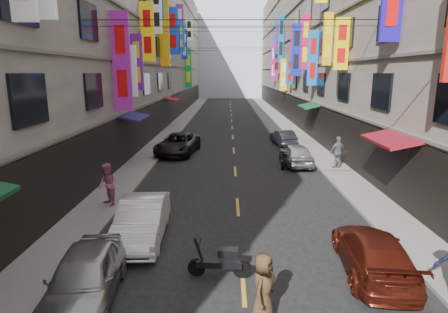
{
  "coord_description": "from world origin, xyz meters",
  "views": [
    {
      "loc": [
        -0.42,
        2.7,
        5.67
      ],
      "look_at": [
        -0.53,
        11.94,
        3.59
      ],
      "focal_mm": 30.0,
      "sensor_mm": 36.0,
      "label": 1
    }
  ],
  "objects_px": {
    "car_left_far": "(178,144)",
    "scooter_far_right": "(285,160)",
    "car_left_near": "(85,277)",
    "pedestrian_crossing": "(263,288)",
    "car_right_near": "(373,252)",
    "car_right_mid": "(296,154)",
    "car_right_far": "(283,137)",
    "car_left_mid": "(142,220)",
    "pedestrian_rfar": "(338,152)",
    "pedestrian_lfar": "(108,185)",
    "scooter_crossing": "(220,262)"
  },
  "relations": [
    {
      "from": "scooter_crossing",
      "to": "pedestrian_lfar",
      "type": "bearing_deg",
      "value": 45.64
    },
    {
      "from": "scooter_far_right",
      "to": "car_left_far",
      "type": "bearing_deg",
      "value": -10.58
    },
    {
      "from": "car_left_mid",
      "to": "car_right_far",
      "type": "distance_m",
      "value": 19.02
    },
    {
      "from": "car_left_mid",
      "to": "pedestrian_lfar",
      "type": "height_order",
      "value": "pedestrian_lfar"
    },
    {
      "from": "car_left_near",
      "to": "car_left_far",
      "type": "height_order",
      "value": "car_left_far"
    },
    {
      "from": "car_left_mid",
      "to": "pedestrian_lfar",
      "type": "bearing_deg",
      "value": 122.02
    },
    {
      "from": "car_left_near",
      "to": "car_right_near",
      "type": "xyz_separation_m",
      "value": [
        7.74,
        1.52,
        -0.06
      ]
    },
    {
      "from": "pedestrian_lfar",
      "to": "scooter_crossing",
      "type": "bearing_deg",
      "value": 1.51
    },
    {
      "from": "car_right_mid",
      "to": "scooter_far_right",
      "type": "bearing_deg",
      "value": 33.7
    },
    {
      "from": "pedestrian_crossing",
      "to": "car_right_far",
      "type": "bearing_deg",
      "value": 15.22
    },
    {
      "from": "car_right_far",
      "to": "car_left_near",
      "type": "bearing_deg",
      "value": 60.94
    },
    {
      "from": "scooter_far_right",
      "to": "pedestrian_lfar",
      "type": "relative_size",
      "value": 0.96
    },
    {
      "from": "car_left_far",
      "to": "car_right_mid",
      "type": "relative_size",
      "value": 1.3
    },
    {
      "from": "scooter_far_right",
      "to": "car_right_far",
      "type": "relative_size",
      "value": 0.48
    },
    {
      "from": "scooter_far_right",
      "to": "pedestrian_crossing",
      "type": "bearing_deg",
      "value": 97.16
    },
    {
      "from": "car_left_near",
      "to": "pedestrian_crossing",
      "type": "bearing_deg",
      "value": -14.25
    },
    {
      "from": "car_left_far",
      "to": "pedestrian_lfar",
      "type": "distance_m",
      "value": 11.05
    },
    {
      "from": "car_right_near",
      "to": "car_right_far",
      "type": "distance_m",
      "value": 19.69
    },
    {
      "from": "scooter_crossing",
      "to": "pedestrian_rfar",
      "type": "distance_m",
      "value": 13.81
    },
    {
      "from": "car_left_mid",
      "to": "pedestrian_rfar",
      "type": "relative_size",
      "value": 2.27
    },
    {
      "from": "scooter_crossing",
      "to": "pedestrian_rfar",
      "type": "relative_size",
      "value": 0.95
    },
    {
      "from": "scooter_far_right",
      "to": "car_right_near",
      "type": "relative_size",
      "value": 0.41
    },
    {
      "from": "car_left_near",
      "to": "car_right_far",
      "type": "relative_size",
      "value": 1.09
    },
    {
      "from": "car_left_mid",
      "to": "pedestrian_crossing",
      "type": "height_order",
      "value": "pedestrian_crossing"
    },
    {
      "from": "pedestrian_rfar",
      "to": "pedestrian_crossing",
      "type": "height_order",
      "value": "pedestrian_rfar"
    },
    {
      "from": "car_left_far",
      "to": "pedestrian_lfar",
      "type": "bearing_deg",
      "value": -90.6
    },
    {
      "from": "car_right_near",
      "to": "car_right_far",
      "type": "relative_size",
      "value": 1.17
    },
    {
      "from": "car_right_near",
      "to": "pedestrian_rfar",
      "type": "bearing_deg",
      "value": -95.67
    },
    {
      "from": "car_left_mid",
      "to": "car_right_far",
      "type": "bearing_deg",
      "value": 64.28
    },
    {
      "from": "car_right_mid",
      "to": "scooter_crossing",
      "type": "bearing_deg",
      "value": 68.87
    },
    {
      "from": "scooter_crossing",
      "to": "car_left_far",
      "type": "xyz_separation_m",
      "value": [
        -3.36,
        16.44,
        0.28
      ]
    },
    {
      "from": "car_right_mid",
      "to": "car_right_far",
      "type": "height_order",
      "value": "car_right_mid"
    },
    {
      "from": "car_left_near",
      "to": "pedestrian_crossing",
      "type": "height_order",
      "value": "pedestrian_crossing"
    },
    {
      "from": "pedestrian_lfar",
      "to": "pedestrian_rfar",
      "type": "distance_m",
      "value": 13.33
    },
    {
      "from": "car_left_near",
      "to": "car_left_mid",
      "type": "relative_size",
      "value": 0.93
    },
    {
      "from": "car_left_mid",
      "to": "scooter_far_right",
      "type": "bearing_deg",
      "value": 54.89
    },
    {
      "from": "car_left_mid",
      "to": "car_left_far",
      "type": "distance_m",
      "value": 14.01
    },
    {
      "from": "car_left_mid",
      "to": "pedestrian_rfar",
      "type": "height_order",
      "value": "pedestrian_rfar"
    },
    {
      "from": "car_left_far",
      "to": "scooter_far_right",
      "type": "bearing_deg",
      "value": -20.82
    },
    {
      "from": "pedestrian_crossing",
      "to": "car_right_near",
      "type": "bearing_deg",
      "value": -32.54
    },
    {
      "from": "car_left_near",
      "to": "pedestrian_lfar",
      "type": "height_order",
      "value": "pedestrian_lfar"
    },
    {
      "from": "car_left_near",
      "to": "scooter_far_right",
      "type": "bearing_deg",
      "value": 57.18
    },
    {
      "from": "pedestrian_crossing",
      "to": "car_right_mid",
      "type": "bearing_deg",
      "value": 11.81
    },
    {
      "from": "pedestrian_lfar",
      "to": "car_left_far",
      "type": "bearing_deg",
      "value": 131.95
    },
    {
      "from": "car_right_mid",
      "to": "pedestrian_lfar",
      "type": "relative_size",
      "value": 2.19
    },
    {
      "from": "car_right_far",
      "to": "pedestrian_rfar",
      "type": "height_order",
      "value": "pedestrian_rfar"
    },
    {
      "from": "pedestrian_rfar",
      "to": "scooter_crossing",
      "type": "bearing_deg",
      "value": 41.2
    },
    {
      "from": "car_left_far",
      "to": "car_right_mid",
      "type": "height_order",
      "value": "car_left_far"
    },
    {
      "from": "car_left_mid",
      "to": "pedestrian_rfar",
      "type": "bearing_deg",
      "value": 42.55
    },
    {
      "from": "scooter_far_right",
      "to": "car_left_mid",
      "type": "bearing_deg",
      "value": 75.25
    }
  ]
}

